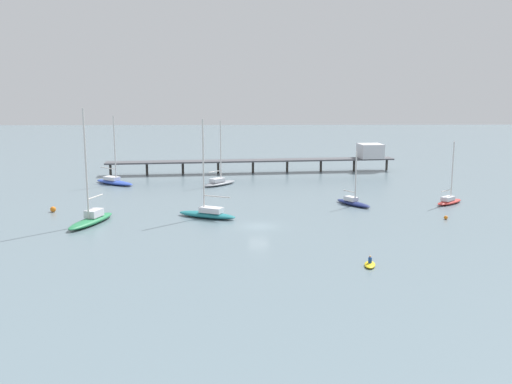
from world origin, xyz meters
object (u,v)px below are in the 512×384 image
Objects in this scene: sailboat_teal at (208,212)px; mooring_buoy_inner at (53,209)px; sailboat_gray at (219,182)px; sailboat_green at (91,218)px; pier at (311,156)px; sailboat_navy at (353,202)px; sailboat_blue at (114,181)px; mooring_buoy_far at (446,218)px; dinghy_yellow at (370,264)px; sailboat_red at (449,200)px.

sailboat_teal reaches higher than mooring_buoy_inner.
sailboat_teal reaches higher than sailboat_gray.
pier is at bearing 53.32° from sailboat_green.
mooring_buoy_inner is at bearing 135.45° from sailboat_green.
sailboat_blue reaches higher than sailboat_navy.
sailboat_blue is 59.08m from mooring_buoy_far.
sailboat_gray is 4.64× the size of dinghy_yellow.
sailboat_red is 0.71× the size of sailboat_teal.
sailboat_green reaches higher than sailboat_gray.
sailboat_gray is (19.42, -1.36, -0.03)m from sailboat_blue.
dinghy_yellow is at bearing -121.89° from sailboat_red.
sailboat_navy is at bearing -25.89° from sailboat_blue.
pier is at bearing 41.19° from sailboat_gray.
sailboat_blue is (-18.97, 27.61, -0.07)m from sailboat_teal.
pier is 6.27× the size of sailboat_red.
sailboat_blue is at bearing 150.29° from mooring_buoy_far.
sailboat_navy is at bearing -40.96° from sailboat_gray.
pier is 34.80m from sailboat_navy.
sailboat_gray is at bearing 109.60° from dinghy_yellow.
sailboat_navy reaches higher than dinghy_yellow.
sailboat_green is (-51.46, -11.75, 0.22)m from sailboat_red.
mooring_buoy_inner reaches higher than mooring_buoy_far.
mooring_buoy_inner is (-39.98, 25.92, 0.18)m from dinghy_yellow.
mooring_buoy_inner is at bearing -174.99° from sailboat_navy.
sailboat_green reaches higher than sailboat_red.
mooring_buoy_far is (51.31, -29.29, -0.44)m from sailboat_blue.
sailboat_red is 35.77m from dinghy_yellow.
dinghy_yellow reaches higher than mooring_buoy_inner.
sailboat_gray is 42.39m from mooring_buoy_far.
sailboat_navy is at bearing -85.94° from pier.
sailboat_gray is at bearing 44.09° from mooring_buoy_inner.
mooring_buoy_inner is 1.54× the size of mooring_buoy_far.
sailboat_green reaches higher than pier.
sailboat_gray is at bearing 153.83° from sailboat_red.
dinghy_yellow is at bearing -53.53° from sailboat_blue.
sailboat_blue is at bearing 126.47° from dinghy_yellow.
sailboat_red reaches higher than mooring_buoy_far.
mooring_buoy_far is at bearing -73.30° from pier.
sailboat_red is 59.05m from mooring_buoy_inner.
sailboat_gray is at bearing 139.04° from sailboat_navy.
sailboat_teal reaches higher than sailboat_red.
mooring_buoy_inner is at bearing -98.34° from sailboat_blue.
pier is 40.96m from sailboat_blue.
sailboat_teal is at bearing -166.79° from sailboat_red.
sailboat_red reaches higher than sailboat_navy.
sailboat_gray is 51.03m from dinghy_yellow.
dinghy_yellow is at bearing -32.95° from mooring_buoy_inner.
sailboat_blue is (-38.05, -14.94, -2.65)m from pier.
sailboat_teal reaches higher than pier.
sailboat_gray is (-18.63, -16.30, -2.68)m from pier.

